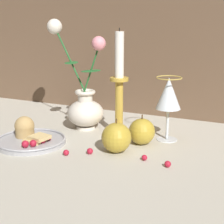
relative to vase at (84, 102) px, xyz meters
The scene contains 11 objects.
ground_plane 0.16m from the vase, 44.53° to the right, with size 2.40×2.40×0.00m, color #B7B2A3.
vase is the anchor object (origin of this frame).
plate_with_pastries 0.21m from the vase, 112.77° to the right, with size 0.20×0.20×0.07m.
wine_glass 0.27m from the vase, ahead, with size 0.07×0.07×0.18m.
candlestick 0.13m from the vase, ahead, with size 0.10×0.10×0.32m.
apple_beside_vase 0.24m from the vase, 39.64° to the right, with size 0.08×0.08×0.09m.
apple_near_glass 0.23m from the vase, 15.65° to the right, with size 0.07×0.07×0.09m.
berry_near_plate 0.33m from the vase, 32.91° to the right, with size 0.01×0.01×0.01m, color #AD192D.
berry_front_center 0.39m from the vase, 29.70° to the right, with size 0.02×0.02×0.02m, color #AD192D.
berry_by_glass_stem 0.25m from the vase, 72.78° to the right, with size 0.02×0.02×0.02m, color #AD192D.
berry_under_candlestick 0.24m from the vase, 57.49° to the right, with size 0.02×0.02×0.02m, color #AD192D.
Camera 1 is at (0.47, -0.91, 0.36)m, focal length 60.00 mm.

